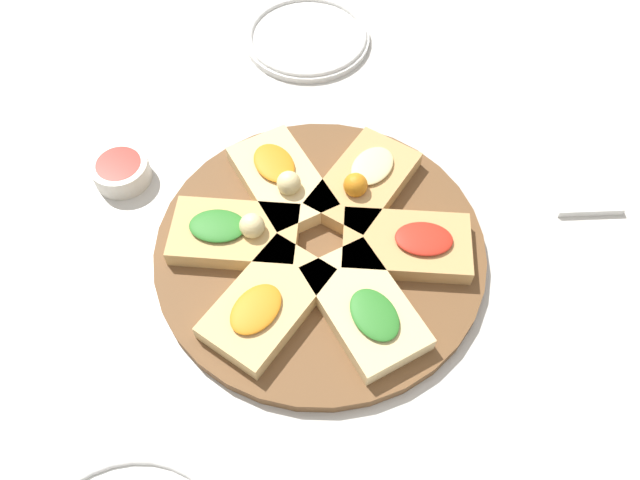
# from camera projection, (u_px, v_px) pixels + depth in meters

# --- Properties ---
(ground_plane) EXTENTS (3.00, 3.00, 0.00)m
(ground_plane) POSITION_uv_depth(u_px,v_px,m) (320.00, 252.00, 0.83)
(ground_plane) COLOR beige
(serving_board) EXTENTS (0.43, 0.43, 0.02)m
(serving_board) POSITION_uv_depth(u_px,v_px,m) (320.00, 249.00, 0.82)
(serving_board) COLOR brown
(serving_board) RESTS_ON ground_plane
(focaccia_slice_0) EXTENTS (0.13, 0.18, 0.03)m
(focaccia_slice_0) POSITION_uv_depth(u_px,v_px,m) (408.00, 244.00, 0.80)
(focaccia_slice_0) COLOR tan
(focaccia_slice_0) RESTS_ON serving_board
(focaccia_slice_1) EXTENTS (0.18, 0.13, 0.05)m
(focaccia_slice_1) POSITION_uv_depth(u_px,v_px,m) (364.00, 182.00, 0.85)
(focaccia_slice_1) COLOR tan
(focaccia_slice_1) RESTS_ON serving_board
(focaccia_slice_2) EXTENTS (0.18, 0.18, 0.05)m
(focaccia_slice_2) POSITION_uv_depth(u_px,v_px,m) (281.00, 180.00, 0.85)
(focaccia_slice_2) COLOR #E5C689
(focaccia_slice_2) RESTS_ON serving_board
(focaccia_slice_3) EXTENTS (0.13, 0.18, 0.05)m
(focaccia_slice_3) POSITION_uv_depth(u_px,v_px,m) (235.00, 233.00, 0.80)
(focaccia_slice_3) COLOR tan
(focaccia_slice_3) RESTS_ON serving_board
(focaccia_slice_4) EXTENTS (0.18, 0.14, 0.03)m
(focaccia_slice_4) POSITION_uv_depth(u_px,v_px,m) (267.00, 303.00, 0.75)
(focaccia_slice_4) COLOR #DBB775
(focaccia_slice_4) RESTS_ON serving_board
(focaccia_slice_5) EXTENTS (0.18, 0.18, 0.03)m
(focaccia_slice_5) POSITION_uv_depth(u_px,v_px,m) (365.00, 308.00, 0.75)
(focaccia_slice_5) COLOR #E5C689
(focaccia_slice_5) RESTS_ON serving_board
(plate_right) EXTENTS (0.21, 0.21, 0.02)m
(plate_right) POSITION_uv_depth(u_px,v_px,m) (307.00, 37.00, 1.05)
(plate_right) COLOR white
(plate_right) RESTS_ON ground_plane
(napkin_stack) EXTENTS (0.13, 0.12, 0.01)m
(napkin_stack) POSITION_uv_depth(u_px,v_px,m) (581.00, 183.00, 0.88)
(napkin_stack) COLOR white
(napkin_stack) RESTS_ON ground_plane
(dipping_bowl) EXTENTS (0.08, 0.08, 0.03)m
(dipping_bowl) POSITION_uv_depth(u_px,v_px,m) (121.00, 170.00, 0.88)
(dipping_bowl) COLOR silver
(dipping_bowl) RESTS_ON ground_plane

